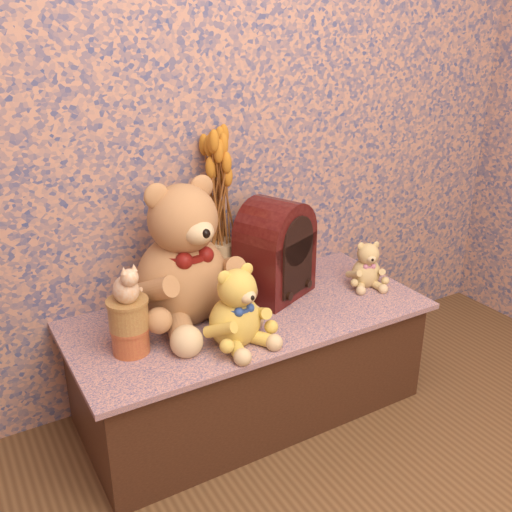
{
  "coord_description": "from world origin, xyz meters",
  "views": [
    {
      "loc": [
        -0.91,
        -0.41,
        1.41
      ],
      "look_at": [
        0.0,
        1.16,
        0.66
      ],
      "focal_mm": 40.45,
      "sensor_mm": 36.0,
      "label": 1
    }
  ],
  "objects_px": {
    "teddy_large": "(180,245)",
    "teddy_small": "(367,262)",
    "ceramic_vase": "(222,267)",
    "biscuit_tin_lower": "(131,340)",
    "cathedral_radio": "(275,248)",
    "teddy_medium": "(235,302)",
    "cat_figurine": "(125,282)"
  },
  "relations": [
    {
      "from": "teddy_medium",
      "to": "biscuit_tin_lower",
      "type": "relative_size",
      "value": 2.46
    },
    {
      "from": "teddy_small",
      "to": "cathedral_radio",
      "type": "bearing_deg",
      "value": -176.08
    },
    {
      "from": "teddy_large",
      "to": "teddy_small",
      "type": "distance_m",
      "value": 0.76
    },
    {
      "from": "teddy_large",
      "to": "cat_figurine",
      "type": "xyz_separation_m",
      "value": [
        -0.24,
        -0.14,
        -0.02
      ]
    },
    {
      "from": "cathedral_radio",
      "to": "ceramic_vase",
      "type": "height_order",
      "value": "cathedral_radio"
    },
    {
      "from": "biscuit_tin_lower",
      "to": "teddy_large",
      "type": "bearing_deg",
      "value": 29.56
    },
    {
      "from": "teddy_medium",
      "to": "ceramic_vase",
      "type": "bearing_deg",
      "value": 58.99
    },
    {
      "from": "ceramic_vase",
      "to": "cat_figurine",
      "type": "height_order",
      "value": "cat_figurine"
    },
    {
      "from": "biscuit_tin_lower",
      "to": "cat_figurine",
      "type": "height_order",
      "value": "cat_figurine"
    },
    {
      "from": "cathedral_radio",
      "to": "biscuit_tin_lower",
      "type": "relative_size",
      "value": 3.21
    },
    {
      "from": "teddy_medium",
      "to": "cathedral_radio",
      "type": "height_order",
      "value": "cathedral_radio"
    },
    {
      "from": "teddy_large",
      "to": "biscuit_tin_lower",
      "type": "relative_size",
      "value": 4.6
    },
    {
      "from": "cathedral_radio",
      "to": "biscuit_tin_lower",
      "type": "distance_m",
      "value": 0.65
    },
    {
      "from": "ceramic_vase",
      "to": "biscuit_tin_lower",
      "type": "distance_m",
      "value": 0.52
    },
    {
      "from": "teddy_small",
      "to": "biscuit_tin_lower",
      "type": "relative_size",
      "value": 1.68
    },
    {
      "from": "teddy_large",
      "to": "ceramic_vase",
      "type": "height_order",
      "value": "teddy_large"
    },
    {
      "from": "cathedral_radio",
      "to": "ceramic_vase",
      "type": "relative_size",
      "value": 1.83
    },
    {
      "from": "teddy_large",
      "to": "teddy_small",
      "type": "bearing_deg",
      "value": -17.32
    },
    {
      "from": "teddy_large",
      "to": "cathedral_radio",
      "type": "distance_m",
      "value": 0.38
    },
    {
      "from": "ceramic_vase",
      "to": "biscuit_tin_lower",
      "type": "xyz_separation_m",
      "value": [
        -0.45,
        -0.25,
        -0.06
      ]
    },
    {
      "from": "teddy_medium",
      "to": "cathedral_radio",
      "type": "relative_size",
      "value": 0.77
    },
    {
      "from": "cat_figurine",
      "to": "biscuit_tin_lower",
      "type": "bearing_deg",
      "value": 0.0
    },
    {
      "from": "teddy_small",
      "to": "biscuit_tin_lower",
      "type": "distance_m",
      "value": 0.98
    },
    {
      "from": "teddy_small",
      "to": "biscuit_tin_lower",
      "type": "xyz_separation_m",
      "value": [
        -0.97,
        -0.01,
        -0.06
      ]
    },
    {
      "from": "biscuit_tin_lower",
      "to": "cathedral_radio",
      "type": "bearing_deg",
      "value": 11.31
    },
    {
      "from": "teddy_large",
      "to": "ceramic_vase",
      "type": "relative_size",
      "value": 2.62
    },
    {
      "from": "teddy_large",
      "to": "teddy_medium",
      "type": "xyz_separation_m",
      "value": [
        0.07,
        -0.25,
        -0.13
      ]
    },
    {
      "from": "cathedral_radio",
      "to": "biscuit_tin_lower",
      "type": "height_order",
      "value": "cathedral_radio"
    },
    {
      "from": "biscuit_tin_lower",
      "to": "cat_figurine",
      "type": "xyz_separation_m",
      "value": [
        0.0,
        0.0,
        0.21
      ]
    },
    {
      "from": "teddy_small",
      "to": "cat_figurine",
      "type": "bearing_deg",
      "value": -157.99
    },
    {
      "from": "teddy_large",
      "to": "cathedral_radio",
      "type": "xyz_separation_m",
      "value": [
        0.37,
        -0.01,
        -0.08
      ]
    },
    {
      "from": "ceramic_vase",
      "to": "teddy_medium",
      "type": "bearing_deg",
      "value": -110.66
    }
  ]
}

